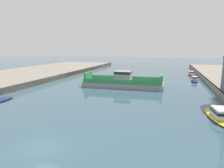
{
  "coord_description": "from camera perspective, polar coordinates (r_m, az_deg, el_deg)",
  "views": [
    {
      "loc": [
        11.31,
        -14.03,
        9.25
      ],
      "look_at": [
        0.0,
        23.29,
        2.0
      ],
      "focal_mm": 30.69,
      "sensor_mm": 36.0,
      "label": 1
    }
  ],
  "objects": [
    {
      "name": "moored_boat_mid_left",
      "position": [
        73.07,
        22.51,
        2.86
      ],
      "size": [
        2.04,
        6.02,
        1.37
      ],
      "color": "red",
      "rests_on": "ground"
    },
    {
      "name": "ground_plane",
      "position": [
        20.26,
        -20.44,
        -17.35
      ],
      "size": [
        400.0,
        400.0,
        0.0
      ],
      "primitive_type": "plane",
      "color": "#385666"
    },
    {
      "name": "moored_boat_near_right",
      "position": [
        29.42,
        29.51,
        -7.97
      ],
      "size": [
        3.69,
        8.48,
        1.57
      ],
      "color": "yellow",
      "rests_on": "ground"
    },
    {
      "name": "moored_boat_near_left",
      "position": [
        59.12,
        23.4,
        1.19
      ],
      "size": [
        2.33,
        5.34,
        1.48
      ],
      "color": "navy",
      "rests_on": "ground"
    },
    {
      "name": "chain_ferry",
      "position": [
        47.06,
        3.33,
        0.61
      ],
      "size": [
        19.5,
        7.14,
        3.85
      ],
      "color": "#939399",
      "rests_on": "ground"
    }
  ]
}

